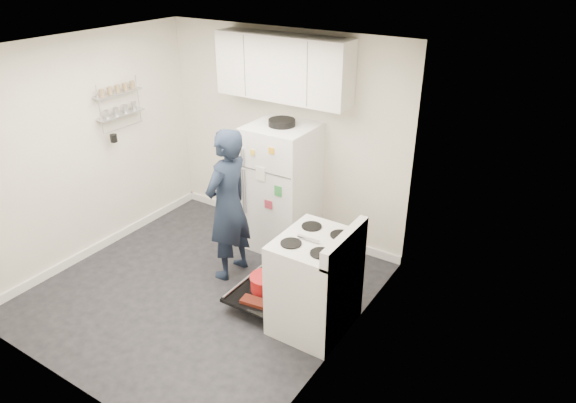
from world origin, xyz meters
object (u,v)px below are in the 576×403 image
Objects in this scene: refrigerator at (282,187)px; person at (228,205)px; electric_range at (314,284)px; open_oven_door at (264,287)px.

refrigerator is 0.84m from person.
electric_range is 1.56m from refrigerator.
person is at bearing 167.33° from electric_range.
electric_range is 0.65× the size of person.
electric_range is at bearing -45.85° from refrigerator.
open_oven_door is 0.42× the size of person.
person reaches higher than open_oven_door.
electric_range reaches higher than open_oven_door.
open_oven_door is at bearing 178.59° from electric_range.
electric_range is at bearing 78.09° from person.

